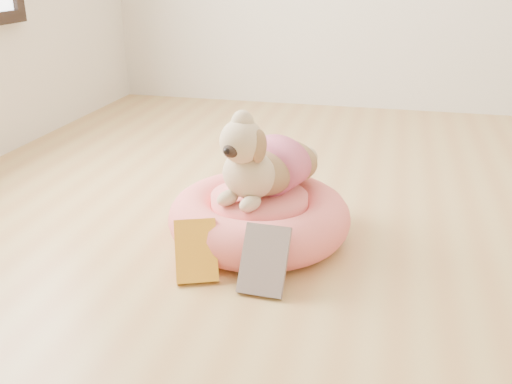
% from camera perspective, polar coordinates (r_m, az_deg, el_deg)
% --- Properties ---
extents(floor, '(4.50, 4.50, 0.00)m').
position_cam_1_polar(floor, '(1.89, 14.03, -8.16)').
color(floor, tan).
rests_on(floor, ground).
extents(pet_bed, '(0.65, 0.65, 0.17)m').
position_cam_1_polar(pet_bed, '(2.04, 0.33, -2.51)').
color(pet_bed, '#FA6962').
rests_on(pet_bed, floor).
extents(dog, '(0.44, 0.53, 0.33)m').
position_cam_1_polar(dog, '(1.96, 0.75, 4.36)').
color(dog, brown).
rests_on(dog, pet_bed).
extents(book_yellow, '(0.17, 0.17, 0.18)m').
position_cam_1_polar(book_yellow, '(1.80, -6.01, -5.87)').
color(book_yellow, yellow).
rests_on(book_yellow, floor).
extents(book_white, '(0.15, 0.14, 0.19)m').
position_cam_1_polar(book_white, '(1.73, 0.82, -6.82)').
color(book_white, silver).
rests_on(book_white, floor).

